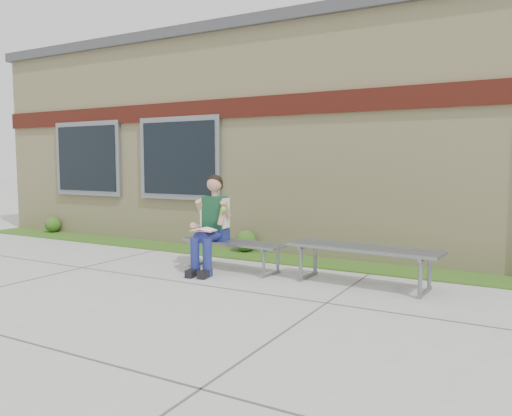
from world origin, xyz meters
The scene contains 8 objects.
ground centered at (0.00, 0.00, 0.00)m, with size 80.00×80.00×0.00m, color #9E9E99.
grass_strip centered at (0.00, 2.60, 0.01)m, with size 16.00×0.80×0.02m, color #274F15.
school_building centered at (0.00, 5.99, 2.10)m, with size 16.20×6.22×4.20m.
bench_left centered at (-0.89, 1.52, 0.34)m, with size 1.72×0.62×0.44m.
bench_right centered at (1.11, 1.52, 0.40)m, with size 2.04×0.69×0.52m.
girl centered at (-1.14, 1.30, 0.73)m, with size 0.57×0.93×1.44m.
shrub_west centered at (-6.58, 2.85, 0.20)m, with size 0.36×0.36×0.36m, color #274F15.
shrub_mid centered at (-1.45, 2.85, 0.21)m, with size 0.39×0.39×0.39m, color #274F15.
Camera 1 is at (3.02, -4.82, 1.63)m, focal length 35.00 mm.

